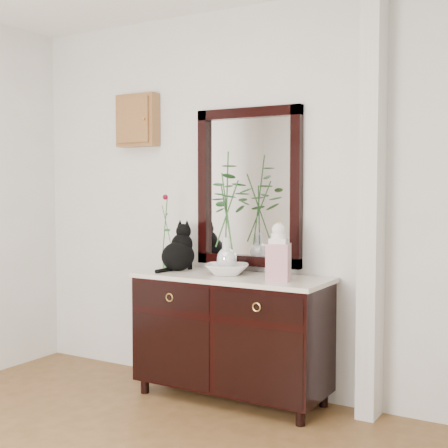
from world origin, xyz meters
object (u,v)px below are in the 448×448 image
Objects in this scene: sideboard at (231,330)px; lotus_bowl at (227,269)px; ginger_jar at (279,251)px; cat at (178,247)px.

lotus_bowl is (-0.04, 0.01, 0.41)m from sideboard.
sideboard is at bearing 170.51° from ginger_jar.
sideboard is 0.41m from lotus_bowl.
lotus_bowl is at bearing 168.71° from sideboard.
ginger_jar is at bearing -9.49° from sideboard.
ginger_jar is at bearing -9.67° from lotus_bowl.
ginger_jar is at bearing -2.26° from cat.
ginger_jar reaches higher than sideboard.
cat reaches higher than sideboard.
lotus_bowl is at bearing 1.48° from cat.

